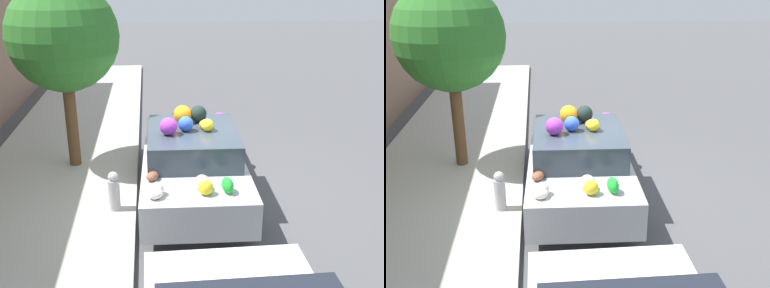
{
  "view_description": "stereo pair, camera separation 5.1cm",
  "coord_description": "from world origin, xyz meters",
  "views": [
    {
      "loc": [
        -7.48,
        0.8,
        3.95
      ],
      "look_at": [
        0.0,
        0.07,
        1.04
      ],
      "focal_mm": 42.0,
      "sensor_mm": 36.0,
      "label": 1
    },
    {
      "loc": [
        -7.49,
        0.75,
        3.95
      ],
      "look_at": [
        0.0,
        0.07,
        1.04
      ],
      "focal_mm": 42.0,
      "sensor_mm": 36.0,
      "label": 2
    }
  ],
  "objects": [
    {
      "name": "ground_plane",
      "position": [
        0.0,
        0.0,
        0.0
      ],
      "size": [
        60.0,
        60.0,
        0.0
      ],
      "primitive_type": "plane",
      "color": "#4C4C4F"
    },
    {
      "name": "sidewalk_curb",
      "position": [
        0.0,
        2.7,
        0.05
      ],
      "size": [
        24.0,
        3.2,
        0.11
      ],
      "color": "#B2ADA3",
      "rests_on": "ground"
    },
    {
      "name": "street_tree",
      "position": [
        1.47,
        2.41,
        2.76
      ],
      "size": [
        2.15,
        2.15,
        3.75
      ],
      "color": "brown",
      "rests_on": "sidewalk_curb"
    },
    {
      "name": "fire_hydrant",
      "position": [
        -0.58,
        1.46,
        0.45
      ],
      "size": [
        0.2,
        0.2,
        0.7
      ],
      "color": "#B2B2B7",
      "rests_on": "sidewalk_curb"
    },
    {
      "name": "art_car",
      "position": [
        -0.0,
        0.07,
        0.74
      ],
      "size": [
        4.16,
        1.89,
        1.69
      ],
      "rotation": [
        0.0,
        0.0,
        -0.03
      ],
      "color": "#B7BABF",
      "rests_on": "ground"
    }
  ]
}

